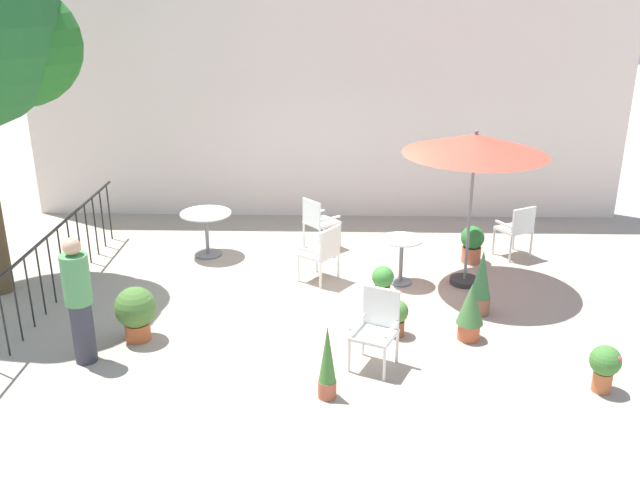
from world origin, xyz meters
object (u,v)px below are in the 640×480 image
(cafe_table_0, at_px, (401,253))
(potted_plant_1, at_px, (605,365))
(patio_chair_0, at_px, (323,251))
(potted_plant_6, at_px, (472,243))
(patio_chair_1, at_px, (318,220))
(potted_plant_4, at_px, (327,363))
(cafe_table_1, at_px, (206,225))
(patio_chair_3, at_px, (377,324))
(potted_plant_5, at_px, (481,283))
(potted_plant_3, at_px, (383,282))
(potted_plant_0, at_px, (136,311))
(potted_plant_7, at_px, (396,316))
(patio_chair_2, at_px, (517,227))
(standing_person, at_px, (79,300))
(potted_plant_2, at_px, (470,310))
(patio_umbrella_0, at_px, (475,146))

(cafe_table_0, bearing_deg, potted_plant_1, -55.17)
(patio_chair_0, bearing_deg, potted_plant_6, 19.24)
(patio_chair_1, xyz_separation_m, potted_plant_4, (0.22, -4.49, -0.10))
(cafe_table_0, relative_size, potted_plant_6, 1.18)
(cafe_table_1, bearing_deg, cafe_table_0, -18.71)
(patio_chair_3, relative_size, potted_plant_5, 1.01)
(potted_plant_3, bearing_deg, potted_plant_0, -160.24)
(potted_plant_0, xyz_separation_m, potted_plant_7, (3.30, 0.20, -0.13))
(potted_plant_1, height_order, potted_plant_7, potted_plant_1)
(potted_plant_0, bearing_deg, patio_chair_1, 55.77)
(potted_plant_6, bearing_deg, patio_chair_2, 15.98)
(cafe_table_1, bearing_deg, standing_person, -104.00)
(cafe_table_1, bearing_deg, potted_plant_1, -37.54)
(patio_chair_3, xyz_separation_m, potted_plant_0, (-3.01, 0.52, -0.12))
(potted_plant_0, bearing_deg, standing_person, -132.24)
(patio_chair_1, height_order, potted_plant_6, patio_chair_1)
(patio_chair_0, relative_size, potted_plant_1, 1.58)
(patio_chair_0, height_order, potted_plant_4, same)
(patio_chair_0, distance_m, standing_person, 3.72)
(potted_plant_0, distance_m, standing_person, 0.83)
(potted_plant_2, bearing_deg, patio_chair_3, -152.31)
(potted_plant_5, bearing_deg, cafe_table_0, 135.25)
(patio_umbrella_0, bearing_deg, potted_plant_3, -151.06)
(patio_chair_3, xyz_separation_m, potted_plant_4, (-0.57, -0.72, -0.10))
(standing_person, bearing_deg, patio_chair_1, 54.52)
(patio_chair_2, xyz_separation_m, potted_plant_3, (-2.30, -1.79, -0.21))
(patio_umbrella_0, xyz_separation_m, potted_plant_7, (-1.17, -1.65, -1.84))
(patio_chair_2, relative_size, potted_plant_0, 1.24)
(patio_chair_2, bearing_deg, potted_plant_7, -128.63)
(potted_plant_7, relative_size, standing_person, 0.31)
(patio_umbrella_0, distance_m, potted_plant_2, 2.45)
(potted_plant_3, xyz_separation_m, potted_plant_7, (0.12, -0.94, -0.05))
(potted_plant_1, xyz_separation_m, potted_plant_3, (-2.33, 2.18, -0.01))
(cafe_table_0, xyz_separation_m, potted_plant_5, (1.00, -0.99, -0.04))
(potted_plant_5, bearing_deg, potted_plant_4, -134.52)
(cafe_table_1, xyz_separation_m, potted_plant_3, (2.81, -1.77, -0.20))
(patio_chair_0, bearing_deg, patio_chair_3, -74.02)
(cafe_table_0, bearing_deg, patio_umbrella_0, 0.41)
(potted_plant_0, distance_m, potted_plant_7, 3.31)
(patio_umbrella_0, height_order, standing_person, patio_umbrella_0)
(potted_plant_1, distance_m, potted_plant_4, 3.08)
(patio_umbrella_0, distance_m, potted_plant_6, 2.01)
(cafe_table_0, height_order, cafe_table_1, cafe_table_1)
(potted_plant_2, bearing_deg, patio_chair_1, 122.79)
(patio_chair_2, height_order, potted_plant_2, patio_chair_2)
(patio_umbrella_0, bearing_deg, cafe_table_0, -179.59)
(patio_umbrella_0, relative_size, potted_plant_7, 4.80)
(potted_plant_1, distance_m, potted_plant_5, 2.15)
(potted_plant_5, distance_m, standing_person, 5.19)
(patio_chair_1, distance_m, potted_plant_1, 5.41)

